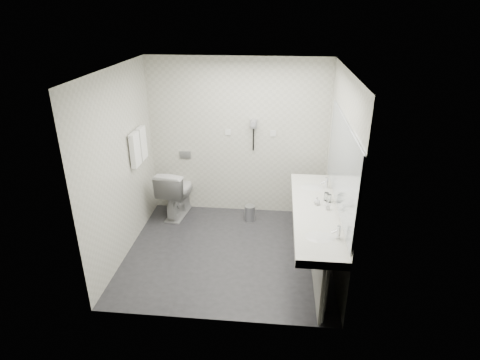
# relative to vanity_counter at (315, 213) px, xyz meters

# --- Properties ---
(floor) EXTENTS (2.80, 2.80, 0.00)m
(floor) POSITION_rel_vanity_counter_xyz_m (-1.12, 0.20, -0.80)
(floor) COLOR #242428
(floor) RESTS_ON ground
(ceiling) EXTENTS (2.80, 2.80, 0.00)m
(ceiling) POSITION_rel_vanity_counter_xyz_m (-1.12, 0.20, 1.70)
(ceiling) COLOR silver
(ceiling) RESTS_ON wall_back
(wall_back) EXTENTS (2.80, 0.00, 2.80)m
(wall_back) POSITION_rel_vanity_counter_xyz_m (-1.12, 1.50, 0.45)
(wall_back) COLOR beige
(wall_back) RESTS_ON floor
(wall_front) EXTENTS (2.80, 0.00, 2.80)m
(wall_front) POSITION_rel_vanity_counter_xyz_m (-1.12, -1.10, 0.45)
(wall_front) COLOR beige
(wall_front) RESTS_ON floor
(wall_left) EXTENTS (0.00, 2.60, 2.60)m
(wall_left) POSITION_rel_vanity_counter_xyz_m (-2.52, 0.20, 0.45)
(wall_left) COLOR beige
(wall_left) RESTS_ON floor
(wall_right) EXTENTS (0.00, 2.60, 2.60)m
(wall_right) POSITION_rel_vanity_counter_xyz_m (0.27, 0.20, 0.45)
(wall_right) COLOR beige
(wall_right) RESTS_ON floor
(vanity_counter) EXTENTS (0.55, 2.20, 0.10)m
(vanity_counter) POSITION_rel_vanity_counter_xyz_m (0.00, 0.00, 0.00)
(vanity_counter) COLOR silver
(vanity_counter) RESTS_ON floor
(vanity_panel) EXTENTS (0.03, 2.15, 0.75)m
(vanity_panel) POSITION_rel_vanity_counter_xyz_m (0.02, 0.00, -0.42)
(vanity_panel) COLOR gray
(vanity_panel) RESTS_ON floor
(vanity_post_near) EXTENTS (0.06, 0.06, 0.75)m
(vanity_post_near) POSITION_rel_vanity_counter_xyz_m (0.05, -1.04, -0.42)
(vanity_post_near) COLOR silver
(vanity_post_near) RESTS_ON floor
(vanity_post_far) EXTENTS (0.06, 0.06, 0.75)m
(vanity_post_far) POSITION_rel_vanity_counter_xyz_m (0.05, 1.04, -0.42)
(vanity_post_far) COLOR silver
(vanity_post_far) RESTS_ON floor
(mirror) EXTENTS (0.02, 2.20, 1.05)m
(mirror) POSITION_rel_vanity_counter_xyz_m (0.26, 0.00, 0.65)
(mirror) COLOR #B2BCC6
(mirror) RESTS_ON wall_right
(basin_near) EXTENTS (0.40, 0.31, 0.05)m
(basin_near) POSITION_rel_vanity_counter_xyz_m (0.00, -0.65, 0.04)
(basin_near) COLOR silver
(basin_near) RESTS_ON vanity_counter
(basin_far) EXTENTS (0.40, 0.31, 0.05)m
(basin_far) POSITION_rel_vanity_counter_xyz_m (0.00, 0.65, 0.04)
(basin_far) COLOR silver
(basin_far) RESTS_ON vanity_counter
(faucet_near) EXTENTS (0.04, 0.04, 0.15)m
(faucet_near) POSITION_rel_vanity_counter_xyz_m (0.19, -0.65, 0.12)
(faucet_near) COLOR silver
(faucet_near) RESTS_ON vanity_counter
(faucet_far) EXTENTS (0.04, 0.04, 0.15)m
(faucet_far) POSITION_rel_vanity_counter_xyz_m (0.19, 0.65, 0.12)
(faucet_far) COLOR silver
(faucet_far) RESTS_ON vanity_counter
(soap_bottle_a) EXTENTS (0.05, 0.05, 0.10)m
(soap_bottle_a) POSITION_rel_vanity_counter_xyz_m (0.15, 0.01, 0.10)
(soap_bottle_a) COLOR beige
(soap_bottle_a) RESTS_ON vanity_counter
(soap_bottle_b) EXTENTS (0.12, 0.12, 0.10)m
(soap_bottle_b) POSITION_rel_vanity_counter_xyz_m (0.03, 0.13, 0.10)
(soap_bottle_b) COLOR beige
(soap_bottle_b) RESTS_ON vanity_counter
(glass_left) EXTENTS (0.06, 0.06, 0.11)m
(glass_left) POSITION_rel_vanity_counter_xyz_m (0.18, 0.21, 0.10)
(glass_left) COLOR silver
(glass_left) RESTS_ON vanity_counter
(glass_right) EXTENTS (0.08, 0.08, 0.11)m
(glass_right) POSITION_rel_vanity_counter_xyz_m (0.16, 0.26, 0.10)
(glass_right) COLOR silver
(glass_right) RESTS_ON vanity_counter
(toilet) EXTENTS (0.55, 0.85, 0.81)m
(toilet) POSITION_rel_vanity_counter_xyz_m (-2.09, 1.23, -0.39)
(toilet) COLOR silver
(toilet) RESTS_ON floor
(flush_plate) EXTENTS (0.18, 0.02, 0.12)m
(flush_plate) POSITION_rel_vanity_counter_xyz_m (-1.98, 1.49, 0.15)
(flush_plate) COLOR #B2B5BA
(flush_plate) RESTS_ON wall_back
(pedal_bin) EXTENTS (0.17, 0.17, 0.24)m
(pedal_bin) POSITION_rel_vanity_counter_xyz_m (-0.90, 1.14, -0.68)
(pedal_bin) COLOR #B2B5BA
(pedal_bin) RESTS_ON floor
(bin_lid) EXTENTS (0.17, 0.17, 0.01)m
(bin_lid) POSITION_rel_vanity_counter_xyz_m (-0.90, 1.14, -0.55)
(bin_lid) COLOR #B2B5BA
(bin_lid) RESTS_ON pedal_bin
(towel_rail) EXTENTS (0.02, 0.62, 0.02)m
(towel_rail) POSITION_rel_vanity_counter_xyz_m (-2.47, 0.75, 0.75)
(towel_rail) COLOR silver
(towel_rail) RESTS_ON wall_left
(towel_near) EXTENTS (0.07, 0.24, 0.48)m
(towel_near) POSITION_rel_vanity_counter_xyz_m (-2.46, 0.61, 0.53)
(towel_near) COLOR white
(towel_near) RESTS_ON towel_rail
(towel_far) EXTENTS (0.07, 0.24, 0.48)m
(towel_far) POSITION_rel_vanity_counter_xyz_m (-2.46, 0.89, 0.53)
(towel_far) COLOR white
(towel_far) RESTS_ON towel_rail
(dryer_cradle) EXTENTS (0.10, 0.04, 0.14)m
(dryer_cradle) POSITION_rel_vanity_counter_xyz_m (-0.88, 1.47, 0.70)
(dryer_cradle) COLOR gray
(dryer_cradle) RESTS_ON wall_back
(dryer_barrel) EXTENTS (0.08, 0.14, 0.08)m
(dryer_barrel) POSITION_rel_vanity_counter_xyz_m (-0.88, 1.40, 0.73)
(dryer_barrel) COLOR gray
(dryer_barrel) RESTS_ON dryer_cradle
(dryer_cord) EXTENTS (0.02, 0.02, 0.35)m
(dryer_cord) POSITION_rel_vanity_counter_xyz_m (-0.88, 1.46, 0.45)
(dryer_cord) COLOR black
(dryer_cord) RESTS_ON dryer_cradle
(switch_plate_a) EXTENTS (0.09, 0.02, 0.09)m
(switch_plate_a) POSITION_rel_vanity_counter_xyz_m (-1.27, 1.49, 0.55)
(switch_plate_a) COLOR silver
(switch_plate_a) RESTS_ON wall_back
(switch_plate_b) EXTENTS (0.09, 0.02, 0.09)m
(switch_plate_b) POSITION_rel_vanity_counter_xyz_m (-0.57, 1.49, 0.55)
(switch_plate_b) COLOR silver
(switch_plate_b) RESTS_ON wall_back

